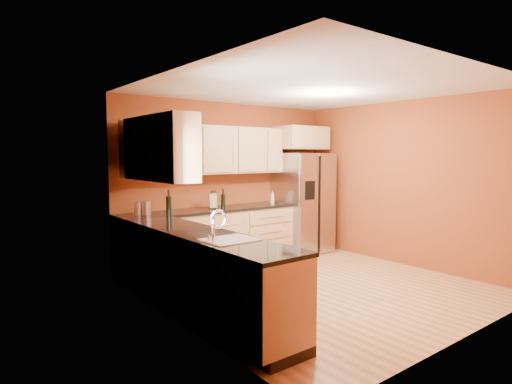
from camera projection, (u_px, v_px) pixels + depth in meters
floor at (314, 287)px, 5.67m from camera, size 4.00×4.00×0.00m
ceiling at (316, 88)px, 5.45m from camera, size 4.00×4.00×0.00m
wall_back at (229, 182)px, 7.13m from camera, size 4.00×0.04×2.60m
wall_front at (470, 203)px, 3.99m from camera, size 4.00×0.04×2.60m
wall_left at (176, 199)px, 4.34m from camera, size 0.04×4.00×2.60m
wall_right at (404, 183)px, 6.78m from camera, size 0.04×4.00×2.60m
base_cabinets_back at (210, 239)px, 6.63m from camera, size 2.90×0.60×0.88m
base_cabinets_left at (203, 277)px, 4.59m from camera, size 0.60×2.80×0.88m
countertop_back at (211, 210)px, 6.59m from camera, size 2.90×0.62×0.04m
countertop_left at (203, 235)px, 4.56m from camera, size 0.62×2.80×0.04m
upper_cabinets_back at (221, 150)px, 6.80m from camera, size 2.30×0.33×0.75m
upper_cabinets_left at (159, 148)px, 4.96m from camera, size 0.33×1.35×0.75m
corner_upper_cabinet at (140, 149)px, 5.80m from camera, size 0.67×0.67×0.75m
over_fridge_cabinet at (300, 138)px, 7.66m from camera, size 0.92×0.60×0.40m
refrigerator at (302, 203)px, 7.70m from camera, size 0.90×0.75×1.78m
window at (203, 177)px, 3.93m from camera, size 0.03×0.90×1.00m
sink_faucet at (230, 225)px, 4.15m from camera, size 0.50×0.42×0.30m
canister_left at (138, 209)px, 5.90m from camera, size 0.12×0.12×0.18m
canister_right at (147, 208)px, 5.89m from camera, size 0.15×0.15×0.19m
wine_bottle_a at (169, 202)px, 6.05m from camera, size 0.10×0.10×0.34m
wine_bottle_b at (223, 199)px, 6.63m from camera, size 0.08×0.08×0.31m
knife_block at (213, 201)px, 6.63m from camera, size 0.15×0.14×0.23m
soap_dispenser at (272, 197)px, 7.35m from camera, size 0.09×0.09×0.20m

